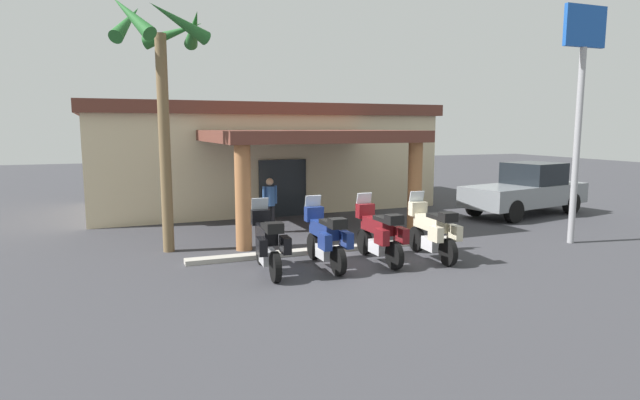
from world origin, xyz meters
The scene contains 11 objects.
ground_plane centered at (0.00, 0.00, 0.00)m, with size 80.00×80.00×0.00m, color #38383D.
motel_building centered at (-0.10, 9.59, 2.13)m, with size 13.97×12.13×4.17m.
motorcycle_black centered at (-2.49, -0.65, 0.70)m, with size 0.72×2.21×1.61m.
motorcycle_blue centered at (-1.09, -0.65, 0.70)m, with size 0.70×2.21×1.61m.
motorcycle_maroon centered at (0.31, -0.66, 0.70)m, with size 0.71×2.21×1.61m.
motorcycle_cream centered at (1.72, -0.83, 0.70)m, with size 0.72×2.21×1.61m.
pedestrian centered at (-1.24, 3.74, 0.99)m, with size 0.50×0.32×1.72m.
pickup_truck_gray centered at (8.65, 3.58, 0.94)m, with size 5.48×2.94×1.95m.
palm_tree_roadside centered at (-4.40, 2.26, 4.91)m, with size 2.51×2.59×6.55m.
roadside_sign centered at (6.39, -0.72, 4.39)m, with size 1.40×0.18×6.53m.
curb_strip centered at (-0.39, 0.73, 0.06)m, with size 7.61×0.36×0.12m, color #ADA89E.
Camera 1 is at (-5.45, -11.79, 3.28)m, focal length 29.23 mm.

